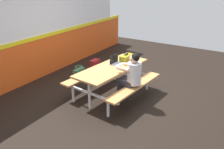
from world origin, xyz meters
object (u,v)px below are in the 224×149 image
toolbox_grey (126,58)px  tote_bag_bright (79,75)px  laptop_silver (116,62)px  picnic_table_main (112,73)px  backpack_dark (95,67)px  student_nearer (131,74)px

toolbox_grey → tote_bag_bright: (-0.34, 1.27, -0.62)m
laptop_silver → tote_bag_bright: laptop_silver is taller
picnic_table_main → backpack_dark: (0.88, 1.14, -0.36)m
student_nearer → laptop_silver: student_nearer is taller
backpack_dark → picnic_table_main: bearing=-127.7°
picnic_table_main → student_nearer: student_nearer is taller
picnic_table_main → student_nearer: bearing=-99.8°
student_nearer → laptop_silver: (0.31, 0.57, 0.08)m
laptop_silver → backpack_dark: 1.43m
picnic_table_main → toolbox_grey: 0.63m
student_nearer → laptop_silver: size_ratio=3.55×
laptop_silver → backpack_dark: (0.67, 1.13, -0.57)m
toolbox_grey → student_nearer: bearing=-144.0°
backpack_dark → student_nearer: bearing=-120.0°
backpack_dark → tote_bag_bright: 0.64m
student_nearer → backpack_dark: bearing=60.0°
student_nearer → toolbox_grey: (0.68, 0.49, 0.10)m
toolbox_grey → tote_bag_bright: toolbox_grey is taller
picnic_table_main → tote_bag_bright: size_ratio=4.69×
laptop_silver → tote_bag_bright: size_ratio=0.79×
backpack_dark → toolbox_grey: bearing=-104.0°
picnic_table_main → laptop_silver: size_ratio=5.94×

